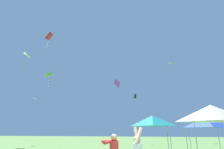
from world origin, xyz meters
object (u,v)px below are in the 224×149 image
kite_black_box (135,96)px  kite_lime_box (49,75)px  canopy_tent_blue (206,122)px  kite_purple_diamond (117,83)px  kite_red_box (49,37)px  kite_yellow_delta (170,63)px  kite_pink_delta (35,98)px  kite_lime_diamond (27,56)px  canopy_tent_white (212,113)px  canopy_tent_teal (153,121)px

kite_black_box → kite_lime_box: 18.17m
canopy_tent_blue → kite_purple_diamond: kite_purple_diamond is taller
kite_red_box → kite_yellow_delta: bearing=53.5°
canopy_tent_blue → kite_pink_delta: (-21.87, 5.16, 3.95)m
kite_yellow_delta → kite_red_box: kite_yellow_delta is taller
kite_black_box → kite_lime_box: bearing=-108.7°
kite_lime_diamond → kite_purple_diamond: bearing=26.6°
kite_yellow_delta → kite_red_box: bearing=-126.5°
kite_pink_delta → kite_black_box: kite_black_box is taller
canopy_tent_blue → kite_red_box: (-15.34, -2.94, 9.10)m
kite_yellow_delta → kite_lime_diamond: kite_yellow_delta is taller
kite_lime_box → kite_red_box: kite_red_box is taller
canopy_tent_white → kite_pink_delta: size_ratio=3.93×
canopy_tent_teal → kite_purple_diamond: 14.25m
canopy_tent_white → kite_purple_diamond: size_ratio=2.80×
kite_lime_diamond → kite_lime_box: bearing=-43.7°
canopy_tent_blue → kite_red_box: size_ratio=1.51×
kite_pink_delta → kite_lime_diamond: kite_lime_diamond is taller
canopy_tent_white → kite_pink_delta: 23.73m
kite_black_box → kite_lime_diamond: kite_lime_diamond is taller
canopy_tent_teal → canopy_tent_blue: 4.83m
canopy_tent_teal → kite_lime_diamond: 21.94m
canopy_tent_blue → kite_lime_diamond: kite_lime_diamond is taller
kite_lime_box → kite_purple_diamond: size_ratio=1.07×
kite_yellow_delta → canopy_tent_teal: bearing=-104.4°
canopy_tent_blue → kite_pink_delta: 22.82m
canopy_tent_white → kite_purple_diamond: (-9.10, 16.70, 6.82)m
canopy_tent_white → kite_lime_diamond: size_ratio=1.20×
kite_pink_delta → kite_black_box: size_ratio=0.54×
canopy_tent_teal → canopy_tent_white: 6.64m
canopy_tent_teal → kite_lime_box: 10.52m
canopy_tent_white → kite_lime_diamond: (-22.42, 10.04, 10.34)m
kite_red_box → kite_black_box: bearing=60.6°
canopy_tent_teal → kite_black_box: 12.79m
kite_black_box → kite_red_box: bearing=-119.4°
kite_pink_delta → kite_purple_diamond: kite_purple_diamond is taller
canopy_tent_white → kite_lime_diamond: bearing=155.9°
kite_red_box → canopy_tent_teal: bearing=14.3°
kite_pink_delta → kite_lime_diamond: 6.99m
kite_pink_delta → kite_yellow_delta: size_ratio=0.44×
kite_black_box → kite_purple_diamond: kite_purple_diamond is taller
kite_yellow_delta → kite_black_box: bearing=-139.4°
kite_purple_diamond → canopy_tent_white: bearing=-61.4°
kite_pink_delta → kite_lime_box: kite_pink_delta is taller
canopy_tent_teal → kite_lime_diamond: size_ratio=1.14×
canopy_tent_teal → kite_pink_delta: kite_pink_delta is taller
kite_black_box → kite_purple_diamond: (-2.97, -0.49, 2.35)m
kite_red_box → canopy_tent_white: bearing=-11.3°
kite_red_box → kite_purple_diamond: 14.89m
kite_lime_box → canopy_tent_blue: bearing=23.8°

